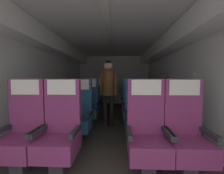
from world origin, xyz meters
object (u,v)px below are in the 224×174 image
object	(u,v)px
seat_c_right_window	(133,107)
seat_d_left_window	(79,101)
seat_a_left_window	(23,132)
seat_d_right_window	(129,101)
seat_a_left_aisle	(60,133)
seat_b_right_window	(138,116)
seat_c_right_aisle	(152,107)
seat_d_right_aisle	(145,101)
seat_d_left_aisle	(94,101)
flight_attendant	(108,86)
seat_c_left_aisle	(88,106)
seat_a_right_aisle	(186,135)
seat_b_left_aisle	(78,115)
seat_b_left_window	(54,115)
seat_a_right_window	(147,134)
seat_b_right_aisle	(163,116)
seat_c_left_window	(70,106)

from	to	relation	value
seat_c_right_window	seat_d_left_window	size ratio (longest dim) A/B	1.00
seat_a_left_window	seat_d_right_window	bearing A→B (deg)	58.75
seat_a_left_window	seat_a_left_aisle	xyz separation A→B (m)	(0.49, 0.01, 0.00)
seat_a_left_window	seat_b_right_window	distance (m)	1.85
seat_c_right_aisle	seat_d_right_aisle	size ratio (longest dim) A/B	1.00
seat_c_right_window	seat_d_left_aisle	xyz separation A→B (m)	(-1.14, 0.90, 0.00)
seat_c_right_aisle	flight_attendant	world-z (taller)	flight_attendant
seat_a_left_aisle	seat_c_left_aisle	world-z (taller)	same
seat_a_left_aisle	seat_a_right_aisle	bearing A→B (deg)	0.23
seat_b_left_aisle	seat_d_right_window	distance (m)	2.08
seat_a_left_window	seat_c_left_aisle	world-z (taller)	same
seat_c_left_aisle	seat_c_right_aisle	world-z (taller)	same
seat_c_right_window	seat_a_left_window	bearing A→B (deg)	-132.60
seat_b_left_window	seat_b_right_window	distance (m)	1.62
seat_b_left_aisle	seat_c_right_window	bearing A→B (deg)	37.50
seat_b_left_window	seat_b_left_aisle	distance (m)	0.48
seat_a_left_window	seat_b_left_window	xyz separation A→B (m)	(0.00, 0.87, 0.00)
seat_a_right_window	seat_b_right_aisle	xyz separation A→B (m)	(0.48, 0.87, 0.00)
seat_c_right_window	seat_d_right_window	size ratio (longest dim) A/B	1.00
seat_a_right_window	seat_b_right_window	world-z (taller)	same
seat_a_right_aisle	seat_b_left_aisle	bearing A→B (deg)	151.73
seat_a_right_window	seat_c_left_aisle	world-z (taller)	same
seat_b_left_aisle	seat_d_left_window	world-z (taller)	same
seat_a_left_window	seat_b_left_aisle	world-z (taller)	same
seat_b_right_aisle	seat_d_left_window	xyz separation A→B (m)	(-2.08, 1.75, 0.00)
seat_a_left_aisle	seat_d_left_aisle	size ratio (longest dim) A/B	1.00
seat_c_left_window	seat_c_left_aisle	size ratio (longest dim) A/B	1.00
seat_c_left_window	flight_attendant	world-z (taller)	flight_attendant
seat_c_right_aisle	seat_d_right_aisle	xyz separation A→B (m)	(-0.00, 0.88, 0.00)
seat_a_left_aisle	seat_a_right_window	bearing A→B (deg)	0.05
seat_b_right_aisle	seat_c_right_window	size ratio (longest dim) A/B	1.00
seat_b_left_window	seat_d_left_aisle	xyz separation A→B (m)	(0.47, 1.77, 0.00)
seat_a_right_aisle	seat_a_right_window	xyz separation A→B (m)	(-0.49, -0.01, 0.00)
seat_a_left_window	seat_a_right_window	bearing A→B (deg)	0.47
seat_c_left_aisle	seat_c_right_aisle	distance (m)	1.61
seat_a_right_window	seat_d_right_aisle	bearing A→B (deg)	79.58
seat_a_left_aisle	flight_attendant	bearing A→B (deg)	73.21
seat_b_right_aisle	seat_d_left_aisle	distance (m)	2.39
seat_a_right_aisle	seat_c_right_window	world-z (taller)	same
seat_a_right_window	seat_b_left_aisle	distance (m)	1.42
seat_c_right_aisle	seat_d_right_window	xyz separation A→B (m)	(-0.49, 0.88, 0.00)
seat_b_right_aisle	seat_a_left_window	bearing A→B (deg)	-157.12
seat_b_left_window	seat_c_right_aisle	distance (m)	2.27
seat_b_right_window	seat_d_right_aisle	world-z (taller)	same
seat_b_left_aisle	seat_a_right_window	bearing A→B (deg)	-37.81
seat_c_right_aisle	seat_d_right_window	size ratio (longest dim) A/B	1.00
seat_b_left_aisle	seat_c_right_aisle	size ratio (longest dim) A/B	1.00
seat_b_left_window	seat_d_left_aisle	size ratio (longest dim) A/B	1.00
seat_a_right_aisle	seat_d_right_window	bearing A→B (deg)	100.61
seat_a_left_window	seat_a_right_aisle	world-z (taller)	same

